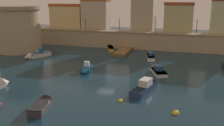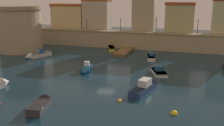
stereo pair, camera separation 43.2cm
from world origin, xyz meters
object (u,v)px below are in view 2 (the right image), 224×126
quay_lamp_1 (120,22)px  moored_boat_8 (37,55)px  moored_boat_2 (111,48)px  mooring_buoy_1 (174,114)px  moored_boat_11 (86,69)px  mooring_buoy_0 (119,101)px  moored_boat_5 (151,56)px  moored_boat_0 (157,70)px  quay_lamp_2 (156,22)px  quay_lamp_0 (87,21)px  fortress_tower (20,29)px  moored_boat_4 (146,86)px  quay_lamp_3 (198,24)px  moored_boat_7 (42,104)px

quay_lamp_1 → moored_boat_8: (-13.42, -15.48, -5.61)m
moored_boat_2 → mooring_buoy_1: moored_boat_2 is taller
quay_lamp_1 → moored_boat_11: (0.33, -22.35, -5.67)m
mooring_buoy_0 → moored_boat_5: bearing=90.2°
quay_lamp_1 → moored_boat_2: (-1.37, -3.17, -5.68)m
moored_boat_0 → moored_boat_8: size_ratio=0.98×
quay_lamp_2 → moored_boat_0: (3.19, -19.40, -6.03)m
quay_lamp_0 → quay_lamp_1: bearing=0.0°
fortress_tower → mooring_buoy_0: bearing=-37.0°
fortress_tower → moored_boat_2: fortress_tower is taller
quay_lamp_2 → moored_boat_8: (-21.96, -15.48, -5.90)m
quay_lamp_0 → quay_lamp_1: size_ratio=1.05×
moored_boat_11 → moored_boat_0: bearing=92.1°
quay_lamp_2 → moored_boat_4: (2.91, -28.07, -5.91)m
quay_lamp_2 → quay_lamp_3: size_ratio=1.12×
moored_boat_2 → moored_boat_5: 12.14m
fortress_tower → quay_lamp_0: bearing=43.3°
moored_boat_2 → mooring_buoy_1: (17.04, -31.60, -0.43)m
moored_boat_4 → mooring_buoy_0: bearing=168.7°
quay_lamp_1 → mooring_buoy_1: 38.63m
fortress_tower → moored_boat_7: 34.67m
quay_lamp_2 → moored_boat_0: size_ratio=0.61×
mooring_buoy_0 → moored_boat_11: bearing=129.3°
moored_boat_2 → moored_boat_5: moored_boat_5 is taller
quay_lamp_3 → mooring_buoy_1: size_ratio=4.28×
moored_boat_8 → fortress_tower: bearing=-98.0°
moored_boat_5 → moored_boat_7: bearing=153.3°
quay_lamp_0 → moored_boat_5: (17.82, -9.39, -5.77)m
quay_lamp_2 → moored_boat_7: (-7.21, -37.55, -5.97)m
moored_boat_0 → quay_lamp_1: bearing=9.4°
quay_lamp_3 → moored_boat_2: (-19.07, -3.17, -5.76)m
quay_lamp_1 → moored_boat_0: size_ratio=0.53×
moored_boat_0 → moored_boat_4: (-0.28, -8.67, 0.12)m
moored_boat_5 → mooring_buoy_0: 23.74m
quay_lamp_2 → mooring_buoy_1: quay_lamp_2 is taller
quay_lamp_3 → moored_boat_4: (-6.25, -28.07, -5.70)m
moored_boat_2 → moored_boat_11: 19.25m
moored_boat_11 → moored_boat_4: bearing=50.4°
moored_boat_4 → quay_lamp_0: bearing=49.0°
quay_lamp_2 → moored_boat_4: bearing=-84.1°
quay_lamp_1 → moored_boat_7: quay_lamp_1 is taller
moored_boat_7 → moored_boat_8: 26.55m
mooring_buoy_0 → moored_boat_2: bearing=109.3°
quay_lamp_0 → mooring_buoy_0: bearing=-61.6°
moored_boat_2 → mooring_buoy_0: (10.51, -29.95, -0.43)m
moored_boat_7 → mooring_buoy_0: bearing=-71.1°
mooring_buoy_1 → moored_boat_8: bearing=146.4°
quay_lamp_2 → moored_boat_11: bearing=-110.2°
quay_lamp_2 → moored_boat_8: bearing=-144.8°
moored_boat_5 → quay_lamp_3: bearing=-54.0°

